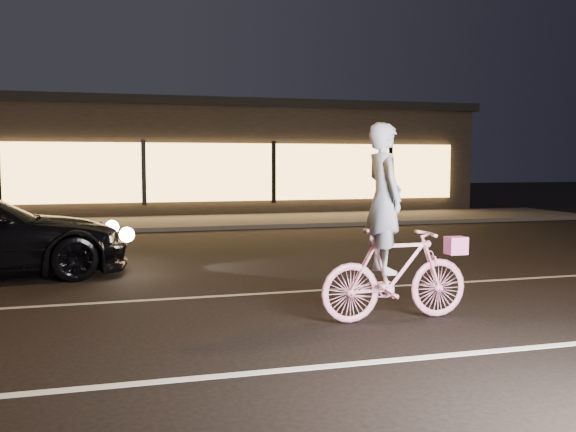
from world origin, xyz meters
name	(u,v)px	position (x,y,z in m)	size (l,w,h in m)	color
ground	(216,333)	(0.00, 0.00, 0.00)	(90.00, 90.00, 0.00)	black
lane_stripe_near	(243,374)	(0.00, -1.50, 0.00)	(60.00, 0.12, 0.01)	silver
lane_stripe_far	(194,297)	(0.00, 2.00, 0.00)	(60.00, 0.10, 0.01)	gray
sidewalk	(148,223)	(0.00, 13.00, 0.06)	(30.00, 4.00, 0.12)	#383533
storefront	(138,157)	(0.00, 18.97, 2.15)	(25.40, 8.42, 4.20)	black
cyclist	(392,251)	(2.20, -0.01, 0.87)	(1.94, 0.67, 2.45)	#FF367B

